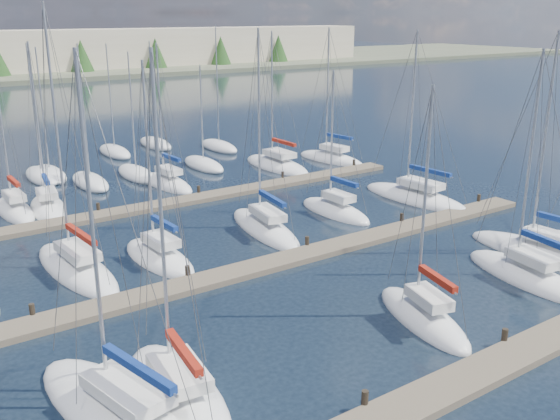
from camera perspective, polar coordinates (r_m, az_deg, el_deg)
ground at (r=74.52m, az=-20.71°, el=5.86°), size 400.00×400.00×0.00m
dock_near at (r=25.70m, az=15.97°, el=-14.98°), size 44.00×1.93×1.10m
dock_mid at (r=35.00m, az=-1.89°, el=-5.19°), size 44.00×1.93×1.10m
dock_far at (r=46.71m, az=-11.27°, el=0.38°), size 44.00×1.93×1.10m
sailboat_i at (r=36.46m, az=-18.11°, el=-5.08°), size 3.33×9.61×15.24m
sailboat_q at (r=58.11m, az=-0.30°, el=4.12°), size 3.18×9.00×12.92m
sailboat_m at (r=48.94m, az=12.25°, el=1.13°), size 3.64×9.87×13.30m
sailboat_l at (r=44.70m, az=5.07°, el=-0.08°), size 2.34×6.90×10.76m
sailboat_r at (r=60.75m, az=4.70°, el=4.68°), size 3.57×8.25×13.16m
sailboat_p at (r=52.66m, az=-10.24°, el=2.44°), size 2.75×7.19×12.22m
sailboat_o at (r=48.30m, az=-20.45°, el=0.21°), size 3.36×6.87×12.61m
sailboat_f at (r=39.78m, az=22.91°, el=-3.74°), size 3.22×9.73×13.58m
sailboat_c at (r=24.40m, az=-9.39°, el=-16.34°), size 3.93×8.33×13.40m
sailboat_k at (r=40.97m, az=-1.40°, el=-1.67°), size 3.74×9.23×13.59m
sailboat_n at (r=48.53m, az=-23.08°, el=-0.01°), size 2.17×7.01×12.85m
sailboat_b at (r=23.87m, az=-14.25°, el=-17.55°), size 5.09×10.35×13.46m
sailboat_j at (r=36.82m, az=-10.99°, el=-4.28°), size 2.80×7.14×12.07m
sailboat_d at (r=30.11m, az=12.95°, el=-9.55°), size 3.83×7.19×11.57m
sailboat_e at (r=36.26m, az=21.55°, el=-5.60°), size 3.69×8.26×12.77m
distant_boats at (r=58.02m, az=-20.75°, el=3.07°), size 36.93×20.75×13.30m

